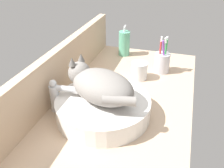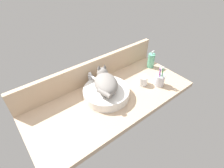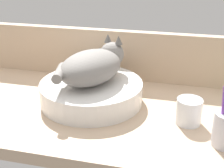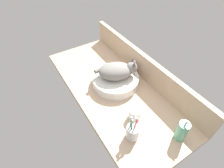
% 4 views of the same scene
% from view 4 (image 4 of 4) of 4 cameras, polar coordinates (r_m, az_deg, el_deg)
% --- Properties ---
extents(ground_plane, '(1.33, 0.58, 0.04)m').
position_cam_4_polar(ground_plane, '(1.36, 0.45, -1.68)').
color(ground_plane, tan).
extents(backsplash_panel, '(1.33, 0.04, 0.20)m').
position_cam_4_polar(backsplash_panel, '(1.40, 10.00, 6.02)').
color(backsplash_panel, '#CCAD8C').
rests_on(backsplash_panel, ground_plane).
extents(sink_basin, '(0.36, 0.36, 0.07)m').
position_cam_4_polar(sink_basin, '(1.35, 1.14, 1.29)').
color(sink_basin, white).
rests_on(sink_basin, ground_plane).
extents(cat, '(0.25, 0.30, 0.14)m').
position_cam_4_polar(cat, '(1.29, 1.79, 4.43)').
color(cat, gray).
rests_on(cat, sink_basin).
extents(faucet, '(0.04, 0.12, 0.14)m').
position_cam_4_polar(faucet, '(1.42, 6.78, 5.46)').
color(faucet, silver).
rests_on(faucet, ground_plane).
extents(soap_dispenser, '(0.06, 0.06, 0.17)m').
position_cam_4_polar(soap_dispenser, '(1.11, 21.82, -14.04)').
color(soap_dispenser, '#60B793').
rests_on(soap_dispenser, ground_plane).
extents(toothbrush_cup, '(0.08, 0.08, 0.19)m').
position_cam_4_polar(toothbrush_cup, '(1.06, 6.70, -15.30)').
color(toothbrush_cup, silver).
rests_on(toothbrush_cup, ground_plane).
extents(water_glass, '(0.08, 0.08, 0.08)m').
position_cam_4_polar(water_glass, '(1.15, 7.37, -9.79)').
color(water_glass, white).
rests_on(water_glass, ground_plane).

